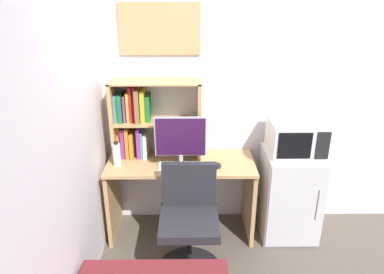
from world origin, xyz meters
name	(u,v)px	position (x,y,z in m)	size (l,w,h in m)	color
wall_back	(320,94)	(0.40, 0.02, 1.30)	(6.40, 0.04, 2.60)	silver
wall_left	(29,183)	(-1.62, -1.60, 1.30)	(0.04, 4.40, 2.60)	silver
desk	(181,184)	(-0.89, -0.28, 0.53)	(1.32, 0.55, 0.76)	tan
hutch_bookshelf	(143,119)	(-1.23, -0.13, 1.11)	(0.79, 0.29, 0.71)	tan
monitor	(181,139)	(-0.89, -0.38, 1.02)	(0.44, 0.17, 0.46)	#B7B7BC
keyboard	(182,166)	(-0.87, -0.38, 0.77)	(0.42, 0.13, 0.02)	silver
computer_mouse	(217,165)	(-0.57, -0.39, 0.78)	(0.07, 0.10, 0.04)	black
water_bottle	(117,154)	(-1.44, -0.35, 0.87)	(0.07, 0.07, 0.23)	silver
mini_fridge	(289,194)	(0.12, -0.29, 0.43)	(0.51, 0.50, 0.85)	silver
microwave	(296,137)	(0.12, -0.29, 1.00)	(0.47, 0.40, 0.30)	silver
desk_fan	(302,104)	(0.14, -0.30, 1.30)	(0.18, 0.11, 0.26)	silver
desk_chair	(189,228)	(-0.82, -0.77, 0.41)	(0.54, 0.54, 0.91)	black
wall_corkboard	(159,29)	(-1.06, -0.01, 1.89)	(0.70, 0.02, 0.43)	tan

